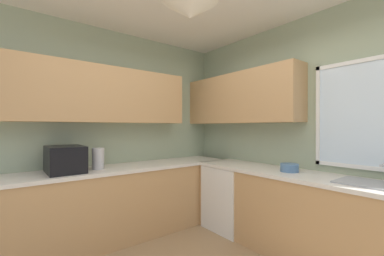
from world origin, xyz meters
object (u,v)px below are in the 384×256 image
object	(u,v)px
dishwasher	(232,197)
microwave	(65,159)
kettle	(98,159)
bowl	(289,168)
sink_assembly	(382,185)

from	to	relation	value
dishwasher	microwave	bearing A→B (deg)	-108.67
microwave	dishwasher	bearing A→B (deg)	71.33
microwave	kettle	bearing A→B (deg)	86.72
microwave	bowl	bearing A→B (deg)	52.87
dishwasher	bowl	world-z (taller)	bowl
dishwasher	bowl	bearing A→B (deg)	2.04
kettle	bowl	distance (m)	2.21
dishwasher	microwave	distance (m)	2.15
dishwasher	kettle	xyz separation A→B (m)	(-0.64, -1.60, 0.59)
kettle	bowl	world-z (taller)	kettle
microwave	kettle	xyz separation A→B (m)	(0.02, 0.35, -0.02)
dishwasher	sink_assembly	xyz separation A→B (m)	(1.68, 0.04, 0.48)
dishwasher	bowl	distance (m)	0.99
dishwasher	sink_assembly	world-z (taller)	sink_assembly
dishwasher	kettle	size ratio (longest dim) A/B	3.36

